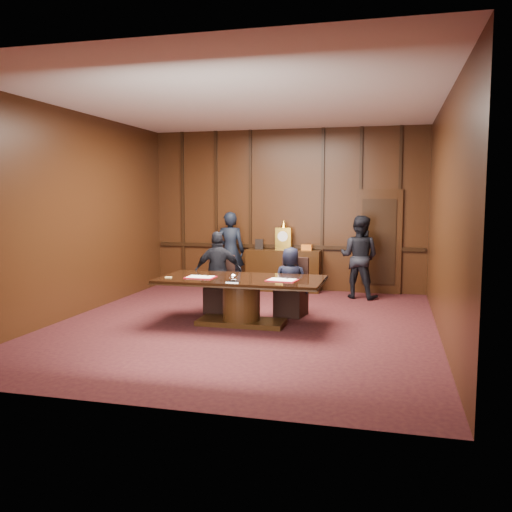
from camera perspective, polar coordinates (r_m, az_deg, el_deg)
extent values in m
plane|color=black|center=(8.75, -1.34, -7.28)|extent=(7.00, 7.00, 0.00)
plane|color=silver|center=(8.63, -1.40, 15.94)|extent=(7.00, 7.00, 0.00)
cube|color=black|center=(11.92, 3.17, 4.84)|extent=(6.00, 0.04, 3.50)
cube|color=black|center=(5.23, -11.74, 2.79)|extent=(6.00, 0.04, 3.50)
cube|color=black|center=(9.75, -18.65, 4.19)|extent=(0.04, 7.00, 3.50)
cube|color=black|center=(8.23, 19.24, 3.82)|extent=(0.04, 7.00, 3.50)
cube|color=black|center=(11.94, 3.12, 1.00)|extent=(5.90, 0.05, 0.08)
cube|color=black|center=(11.70, 12.78, 1.48)|extent=(0.95, 0.06, 2.20)
sphere|color=gold|center=(11.64, 10.95, 1.25)|extent=(0.08, 0.08, 0.08)
cube|color=black|center=(11.79, 2.91, -1.52)|extent=(1.60, 0.45, 0.90)
cube|color=black|center=(12.01, -0.38, -3.39)|extent=(0.12, 0.40, 0.06)
cube|color=black|center=(11.74, 6.26, -3.66)|extent=(0.12, 0.40, 0.06)
cube|color=gold|center=(11.71, 2.93, 1.83)|extent=(0.34, 0.18, 0.48)
cylinder|color=white|center=(11.61, 2.84, 2.09)|extent=(0.22, 0.03, 0.22)
cone|color=gold|center=(11.69, 2.94, 3.39)|extent=(0.14, 0.14, 0.16)
cube|color=black|center=(11.86, 0.34, 1.26)|extent=(0.18, 0.04, 0.22)
cube|color=orange|center=(11.66, 5.35, 0.90)|extent=(0.22, 0.12, 0.12)
cube|color=black|center=(8.78, -1.54, -6.96)|extent=(1.40, 0.60, 0.08)
cylinder|color=black|center=(8.71, -1.55, -4.72)|extent=(0.60, 0.60, 0.62)
cube|color=black|center=(8.65, -1.55, -2.64)|extent=(2.62, 1.32, 0.02)
cube|color=black|center=(8.65, -1.55, -2.51)|extent=(2.60, 1.30, 0.06)
cube|color=maroon|center=(8.71, -5.86, -2.24)|extent=(0.46, 0.33, 0.01)
cube|color=white|center=(8.71, -5.86, -2.18)|extent=(0.40, 0.28, 0.01)
cube|color=maroon|center=(8.37, 2.76, -2.56)|extent=(0.50, 0.38, 0.01)
cube|color=white|center=(8.37, 2.76, -2.50)|extent=(0.43, 0.32, 0.01)
cube|color=white|center=(8.22, -2.41, -2.73)|extent=(0.20, 0.14, 0.01)
ellipsoid|color=white|center=(8.21, -2.41, -2.33)|extent=(0.13, 0.13, 0.10)
cube|color=tan|center=(8.76, -9.20, -2.23)|extent=(0.11, 0.08, 0.01)
cube|color=black|center=(9.73, -3.88, -4.52)|extent=(0.52, 0.52, 0.46)
cube|color=black|center=(9.85, -3.61, -1.50)|extent=(0.48, 0.10, 0.55)
cylinder|color=black|center=(9.63, -5.38, -5.35)|extent=(0.04, 0.04, 0.23)
cylinder|color=black|center=(9.88, -2.40, -5.03)|extent=(0.04, 0.04, 0.23)
cube|color=black|center=(9.41, 3.70, -4.89)|extent=(0.55, 0.55, 0.46)
cube|color=black|center=(9.52, 4.16, -1.77)|extent=(0.48, 0.14, 0.55)
cylinder|color=black|center=(9.28, 2.25, -5.77)|extent=(0.04, 0.04, 0.23)
cylinder|color=black|center=(9.59, 5.09, -5.39)|extent=(0.04, 0.04, 0.23)
imported|color=black|center=(9.60, -3.99, -1.70)|extent=(0.91, 0.59, 1.44)
imported|color=black|center=(9.30, 3.66, -2.72)|extent=(0.61, 0.42, 1.20)
imported|color=black|center=(11.87, -2.73, 0.53)|extent=(0.67, 0.49, 1.72)
imported|color=black|center=(11.11, 10.82, -0.10)|extent=(0.96, 0.84, 1.67)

